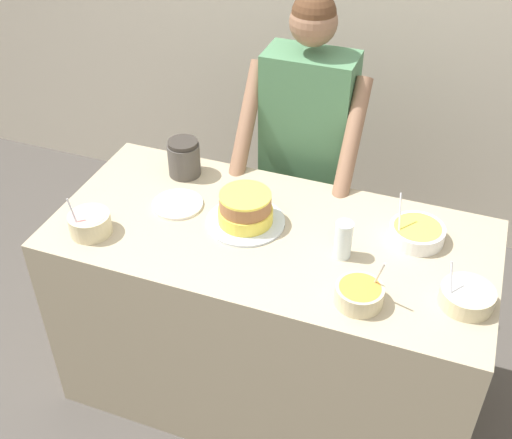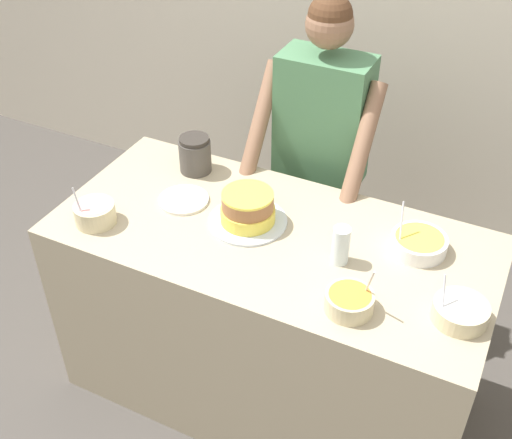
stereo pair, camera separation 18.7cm
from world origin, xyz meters
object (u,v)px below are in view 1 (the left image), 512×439
object	(u,v)px
frosting_bowl_yellow	(417,233)
frosting_bowl_pink	(90,223)
drinking_glass	(343,240)
frosting_bowl_orange	(359,294)
frosting_bowl_white	(467,296)
person_baker	(306,138)
cake	(245,210)
stoneware_jar	(184,158)
ceramic_plate	(178,204)

from	to	relation	value
frosting_bowl_yellow	frosting_bowl_pink	bearing A→B (deg)	-161.68
frosting_bowl_yellow	drinking_glass	bearing A→B (deg)	-141.99
frosting_bowl_orange	drinking_glass	world-z (taller)	frosting_bowl_orange
frosting_bowl_yellow	frosting_bowl_white	distance (m)	0.35
person_baker	frosting_bowl_white	world-z (taller)	person_baker
cake	frosting_bowl_orange	xyz separation A→B (m)	(0.50, -0.27, -0.02)
frosting_bowl_pink	drinking_glass	world-z (taller)	frosting_bowl_pink
frosting_bowl_white	stoneware_jar	size ratio (longest dim) A/B	1.13
ceramic_plate	cake	bearing A→B (deg)	-1.70
frosting_bowl_white	frosting_bowl_orange	bearing A→B (deg)	-160.91
person_baker	frosting_bowl_yellow	bearing A→B (deg)	-39.09
frosting_bowl_white	ceramic_plate	size ratio (longest dim) A/B	0.89
cake	frosting_bowl_pink	distance (m)	0.58
frosting_bowl_pink	frosting_bowl_orange	xyz separation A→B (m)	(1.02, -0.01, -0.01)
person_baker	ceramic_plate	xyz separation A→B (m)	(-0.36, -0.57, -0.06)
frosting_bowl_pink	drinking_glass	bearing A→B (deg)	12.19
ceramic_plate	frosting_bowl_yellow	bearing A→B (deg)	7.16
frosting_bowl_yellow	stoneware_jar	xyz separation A→B (m)	(-0.99, 0.10, 0.04)
frosting_bowl_white	stoneware_jar	xyz separation A→B (m)	(-1.19, 0.38, 0.04)
cake	drinking_glass	distance (m)	0.40
ceramic_plate	frosting_bowl_white	bearing A→B (deg)	-8.21
frosting_bowl_orange	ceramic_plate	xyz separation A→B (m)	(-0.79, 0.28, -0.03)
cake	drinking_glass	size ratio (longest dim) A/B	2.08
person_baker	frosting_bowl_orange	distance (m)	0.95
person_baker	frosting_bowl_white	xyz separation A→B (m)	(0.77, -0.73, -0.03)
frosting_bowl_orange	drinking_glass	distance (m)	0.24
frosting_bowl_pink	stoneware_jar	world-z (taller)	frosting_bowl_pink
frosting_bowl_white	ceramic_plate	xyz separation A→B (m)	(-1.12, 0.16, -0.03)
person_baker	ceramic_plate	bearing A→B (deg)	-121.91
frosting_bowl_orange	frosting_bowl_yellow	bearing A→B (deg)	72.49
drinking_glass	ceramic_plate	xyz separation A→B (m)	(-0.68, 0.07, -0.07)
frosting_bowl_yellow	frosting_bowl_orange	size ratio (longest dim) A/B	1.08
person_baker	cake	xyz separation A→B (m)	(-0.06, -0.58, -0.01)
cake	ceramic_plate	xyz separation A→B (m)	(-0.29, 0.01, -0.05)
person_baker	ceramic_plate	size ratio (longest dim) A/B	7.98
stoneware_jar	frosting_bowl_white	bearing A→B (deg)	-17.63
drinking_glass	ceramic_plate	world-z (taller)	drinking_glass
person_baker	cake	size ratio (longest dim) A/B	5.30
frosting_bowl_orange	person_baker	bearing A→B (deg)	117.31
frosting_bowl_pink	ceramic_plate	bearing A→B (deg)	49.16
person_baker	frosting_bowl_pink	bearing A→B (deg)	-124.96
stoneware_jar	frosting_bowl_pink	bearing A→B (deg)	-108.18
frosting_bowl_yellow	ceramic_plate	xyz separation A→B (m)	(-0.92, -0.12, -0.03)
drinking_glass	cake	bearing A→B (deg)	171.51
frosting_bowl_white	ceramic_plate	world-z (taller)	frosting_bowl_white
person_baker	frosting_bowl_yellow	distance (m)	0.72
drinking_glass	ceramic_plate	distance (m)	0.69
frosting_bowl_pink	stoneware_jar	distance (m)	0.51
ceramic_plate	frosting_bowl_pink	bearing A→B (deg)	-130.84
frosting_bowl_yellow	frosting_bowl_white	world-z (taller)	frosting_bowl_yellow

